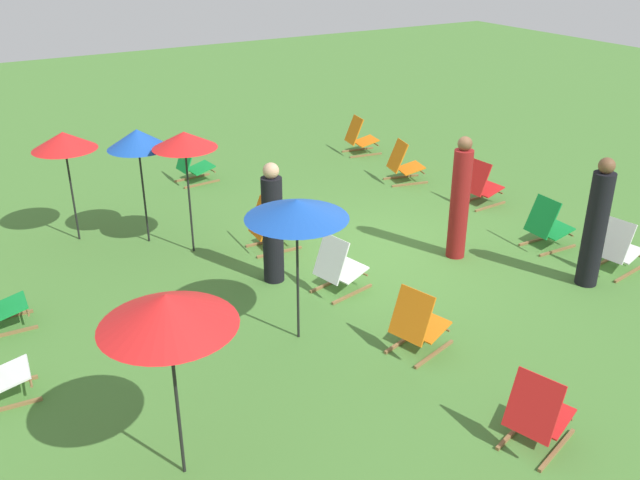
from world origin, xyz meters
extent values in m
plane|color=#477A33|center=(0.00, 0.00, 0.00)|extent=(40.00, 40.00, 0.00)
cube|color=olive|center=(-1.06, 5.68, 0.02)|extent=(0.09, 0.76, 0.04)
cube|color=olive|center=(-0.62, 5.65, 0.02)|extent=(0.09, 0.76, 0.04)
cube|color=white|center=(-0.84, 5.57, 0.27)|extent=(0.51, 0.47, 0.13)
cylinder|color=olive|center=(-0.86, 5.37, 0.20)|extent=(0.44, 0.06, 0.03)
cube|color=olive|center=(0.57, -2.70, 0.02)|extent=(0.09, 0.76, 0.04)
cube|color=olive|center=(1.01, -2.67, 0.02)|extent=(0.09, 0.76, 0.04)
cube|color=red|center=(0.80, -2.78, 0.27)|extent=(0.51, 0.46, 0.13)
cube|color=red|center=(0.78, -2.48, 0.55)|extent=(0.50, 0.28, 0.57)
cylinder|color=olive|center=(0.81, -2.98, 0.20)|extent=(0.44, 0.06, 0.03)
cube|color=olive|center=(0.48, 5.46, 0.02)|extent=(0.06, 0.76, 0.04)
cube|color=olive|center=(0.92, 5.44, 0.02)|extent=(0.06, 0.76, 0.04)
cube|color=#148C38|center=(0.69, 5.35, 0.27)|extent=(0.49, 0.45, 0.13)
cylinder|color=olive|center=(0.69, 5.15, 0.20)|extent=(0.44, 0.04, 0.03)
cube|color=olive|center=(-1.32, -2.33, 0.02)|extent=(0.06, 0.76, 0.04)
cube|color=olive|center=(-0.88, -2.34, 0.02)|extent=(0.06, 0.76, 0.04)
cube|color=#148C38|center=(-1.10, -2.43, 0.27)|extent=(0.49, 0.45, 0.13)
cube|color=#148C38|center=(-1.10, -2.13, 0.55)|extent=(0.49, 0.26, 0.57)
cylinder|color=olive|center=(-1.11, -2.63, 0.20)|extent=(0.44, 0.04, 0.03)
cube|color=olive|center=(-4.45, 1.15, 0.02)|extent=(0.27, 0.73, 0.04)
cube|color=olive|center=(-4.03, 1.28, 0.02)|extent=(0.27, 0.73, 0.04)
cube|color=red|center=(-4.21, 1.12, 0.27)|extent=(0.59, 0.56, 0.13)
cube|color=red|center=(-4.30, 1.40, 0.55)|extent=(0.53, 0.38, 0.57)
cylinder|color=olive|center=(-4.15, 0.93, 0.20)|extent=(0.43, 0.16, 0.03)
cube|color=olive|center=(-2.57, 1.14, 0.02)|extent=(0.25, 0.74, 0.04)
cube|color=olive|center=(-2.14, 1.26, 0.02)|extent=(0.25, 0.74, 0.04)
cube|color=orange|center=(-2.33, 1.10, 0.27)|extent=(0.58, 0.55, 0.13)
cube|color=orange|center=(-2.41, 1.39, 0.55)|extent=(0.53, 0.37, 0.57)
cylinder|color=olive|center=(-2.27, 0.91, 0.20)|extent=(0.43, 0.15, 0.03)
cube|color=olive|center=(-2.40, -2.61, 0.02)|extent=(0.16, 0.76, 0.04)
cube|color=olive|center=(-1.96, -2.54, 0.02)|extent=(0.16, 0.76, 0.04)
cube|color=white|center=(-2.17, -2.67, 0.27)|extent=(0.54, 0.50, 0.13)
cube|color=white|center=(-2.21, -2.37, 0.55)|extent=(0.51, 0.32, 0.57)
cylinder|color=olive|center=(-2.13, -2.87, 0.20)|extent=(0.44, 0.10, 0.03)
cube|color=olive|center=(0.83, 1.44, 0.02)|extent=(0.07, 0.76, 0.04)
cube|color=olive|center=(1.27, 1.42, 0.02)|extent=(0.07, 0.76, 0.04)
cube|color=orange|center=(1.04, 1.33, 0.27)|extent=(0.50, 0.45, 0.13)
cube|color=orange|center=(1.06, 1.63, 0.55)|extent=(0.49, 0.27, 0.57)
cylinder|color=olive|center=(1.03, 1.13, 0.20)|extent=(0.44, 0.05, 0.03)
cube|color=olive|center=(4.31, 1.34, 0.02)|extent=(0.10, 0.76, 0.04)
cube|color=olive|center=(4.75, 1.38, 0.02)|extent=(0.10, 0.76, 0.04)
cube|color=#148C38|center=(4.54, 1.26, 0.27)|extent=(0.51, 0.47, 0.13)
cube|color=#148C38|center=(4.51, 1.56, 0.55)|extent=(0.50, 0.29, 0.57)
cylinder|color=olive|center=(4.55, 1.06, 0.20)|extent=(0.44, 0.07, 0.03)
cube|color=olive|center=(2.23, -2.16, 0.02)|extent=(0.20, 0.75, 0.04)
cube|color=olive|center=(2.66, -2.25, 0.02)|extent=(0.20, 0.75, 0.04)
cube|color=orange|center=(2.43, -2.30, 0.27)|extent=(0.56, 0.53, 0.13)
cube|color=orange|center=(2.49, -2.01, 0.55)|extent=(0.52, 0.35, 0.57)
cylinder|color=olive|center=(2.38, -2.50, 0.20)|extent=(0.44, 0.12, 0.03)
cube|color=olive|center=(4.19, -2.43, 0.02)|extent=(0.15, 0.76, 0.04)
cube|color=olive|center=(4.62, -2.50, 0.02)|extent=(0.15, 0.76, 0.04)
cube|color=orange|center=(4.39, -2.57, 0.27)|extent=(0.54, 0.50, 0.13)
cube|color=orange|center=(4.44, -2.27, 0.55)|extent=(0.51, 0.32, 0.57)
cylinder|color=olive|center=(4.36, -2.76, 0.20)|extent=(0.44, 0.09, 0.03)
cube|color=olive|center=(-0.86, 1.19, 0.02)|extent=(0.20, 0.75, 0.04)
cube|color=olive|center=(-0.43, 1.29, 0.02)|extent=(0.20, 0.75, 0.04)
cube|color=white|center=(-0.62, 1.14, 0.27)|extent=(0.56, 0.53, 0.13)
cube|color=white|center=(-0.69, 1.43, 0.55)|extent=(0.52, 0.35, 0.57)
cylinder|color=olive|center=(-0.58, 0.94, 0.20)|extent=(0.44, 0.12, 0.03)
cylinder|color=black|center=(-2.87, 4.36, 0.93)|extent=(0.03, 0.03, 1.87)
cone|color=red|center=(-2.87, 4.36, 1.75)|extent=(1.20, 1.20, 0.30)
cylinder|color=black|center=(-1.39, 2.33, 0.90)|extent=(0.03, 0.03, 1.80)
cone|color=#194CB2|center=(-1.39, 2.33, 1.71)|extent=(1.21, 1.21, 0.22)
cylinder|color=black|center=(1.58, 2.56, 0.95)|extent=(0.03, 0.03, 1.89)
cone|color=red|center=(1.58, 2.56, 1.79)|extent=(0.96, 0.96, 0.24)
cylinder|color=black|center=(2.29, 3.05, 0.91)|extent=(0.03, 0.03, 1.82)
cone|color=#194CB2|center=(2.29, 3.05, 1.70)|extent=(0.93, 0.93, 0.30)
cylinder|color=black|center=(2.94, 4.00, 0.88)|extent=(0.03, 0.03, 1.76)
cone|color=red|center=(2.94, 4.00, 1.65)|extent=(0.99, 0.99, 0.27)
cylinder|color=maroon|center=(-0.62, -0.85, 0.85)|extent=(0.40, 0.40, 1.69)
sphere|color=brown|center=(-0.62, -0.85, 1.79)|extent=(0.21, 0.21, 0.21)
cylinder|color=black|center=(-2.25, -1.87, 0.83)|extent=(0.34, 0.34, 1.66)
sphere|color=brown|center=(-2.25, -1.87, 1.76)|extent=(0.22, 0.22, 0.22)
cylinder|color=black|center=(0.10, 1.91, 0.78)|extent=(0.40, 0.40, 1.55)
sphere|color=tan|center=(0.10, 1.91, 1.65)|extent=(0.22, 0.22, 0.22)
camera|label=1|loc=(-7.77, 5.77, 4.69)|focal=38.66mm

